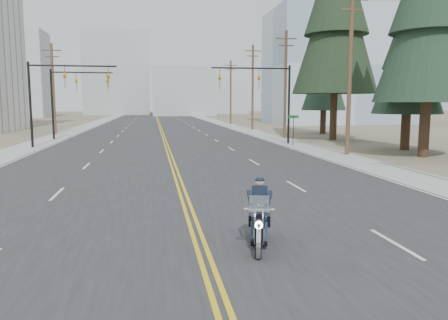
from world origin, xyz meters
name	(u,v)px	position (x,y,z in m)	size (l,w,h in m)	color
road	(159,125)	(0.00, 70.00, 0.01)	(20.00, 200.00, 0.01)	#303033
sidewalk_left	(90,125)	(-11.50, 70.00, 0.01)	(3.00, 200.00, 0.01)	#A5A5A0
sidewalk_right	(225,124)	(11.50, 70.00, 0.01)	(3.00, 200.00, 0.01)	#A5A5A0
traffic_mast_left	(55,87)	(-8.98, 32.00, 4.94)	(7.10, 0.26, 7.00)	black
traffic_mast_right	(267,89)	(8.98, 32.00, 4.94)	(7.10, 0.26, 7.00)	black
traffic_mast_far	(69,91)	(-9.31, 40.00, 4.87)	(6.10, 0.26, 7.00)	black
street_sign	(293,125)	(10.80, 30.00, 1.80)	(0.90, 0.06, 2.62)	black
utility_pole_b	(350,69)	(12.50, 23.00, 5.98)	(2.20, 0.30, 11.50)	brown
utility_pole_c	(285,83)	(12.50, 38.00, 5.73)	(2.20, 0.30, 11.00)	brown
utility_pole_d	(253,86)	(12.50, 53.00, 5.98)	(2.20, 0.30, 11.50)	brown
utility_pole_e	(231,91)	(12.50, 70.00, 5.73)	(2.20, 0.30, 11.00)	brown
utility_pole_left	(53,87)	(-12.50, 48.00, 5.48)	(2.20, 0.30, 10.50)	brown
glass_building	(337,68)	(32.00, 70.00, 10.00)	(24.00, 16.00, 20.00)	#9EB5CC
haze_bldg_a	(18,74)	(-35.00, 115.00, 11.00)	(14.00, 12.00, 22.00)	#B7BCC6
haze_bldg_b	(183,92)	(8.00, 125.00, 7.00)	(18.00, 14.00, 14.00)	#ADB2B7
haze_bldg_c	(304,84)	(40.00, 110.00, 9.00)	(16.00, 12.00, 18.00)	#B7BCC6
haze_bldg_d	(117,74)	(-12.00, 140.00, 13.00)	(20.00, 15.00, 26.00)	#ADB2B7
haze_bldg_e	(226,97)	(25.00, 150.00, 6.00)	(14.00, 14.00, 12.00)	#B7BCC6
motorcyclist	(259,213)	(1.47, 4.39, 0.88)	(0.96, 2.25, 1.76)	black
conifer_mid	(410,44)	(18.39, 25.33, 8.12)	(5.31, 5.31, 14.15)	#382619
conifer_tall	(337,3)	(16.61, 35.11, 13.18)	(8.26, 8.26, 22.96)	#382619
conifer_far	(325,65)	(19.11, 43.91, 8.08)	(5.26, 5.26, 14.09)	#382619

